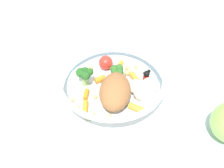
% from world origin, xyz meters
% --- Properties ---
extents(ground_plane, '(2.40, 2.40, 0.00)m').
position_xyz_m(ground_plane, '(0.00, 0.00, 0.00)').
color(ground_plane, silver).
extents(food_container, '(0.21, 0.21, 0.06)m').
position_xyz_m(food_container, '(0.01, 0.02, 0.03)').
color(food_container, white).
rests_on(food_container, ground_plane).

